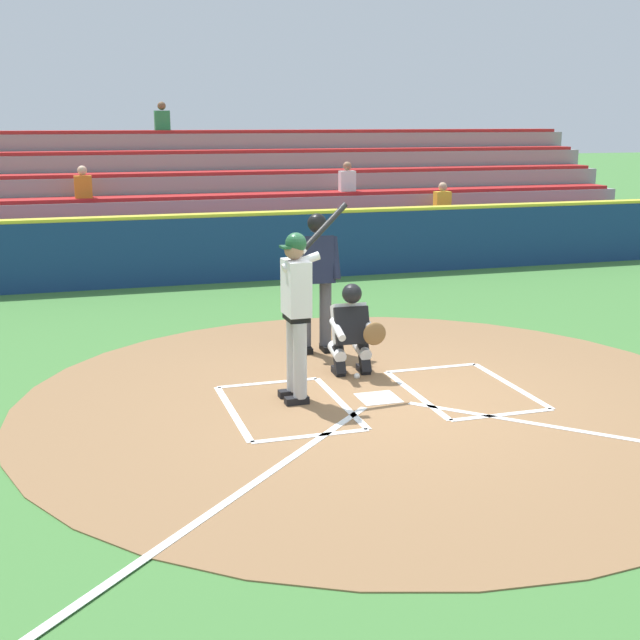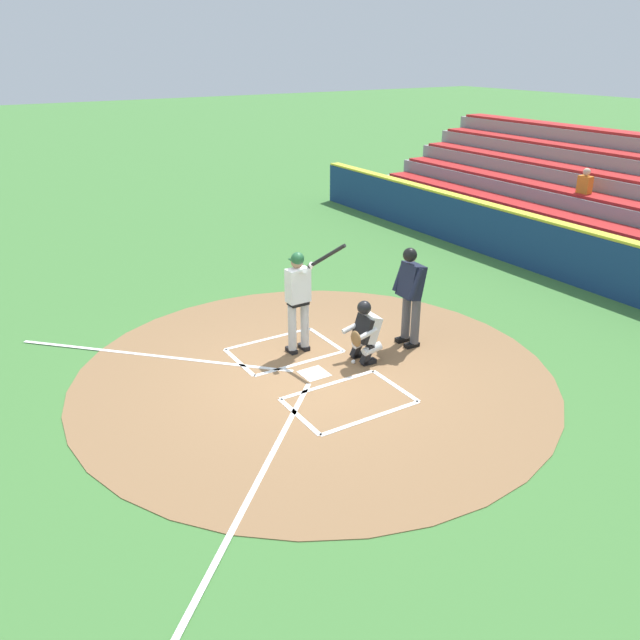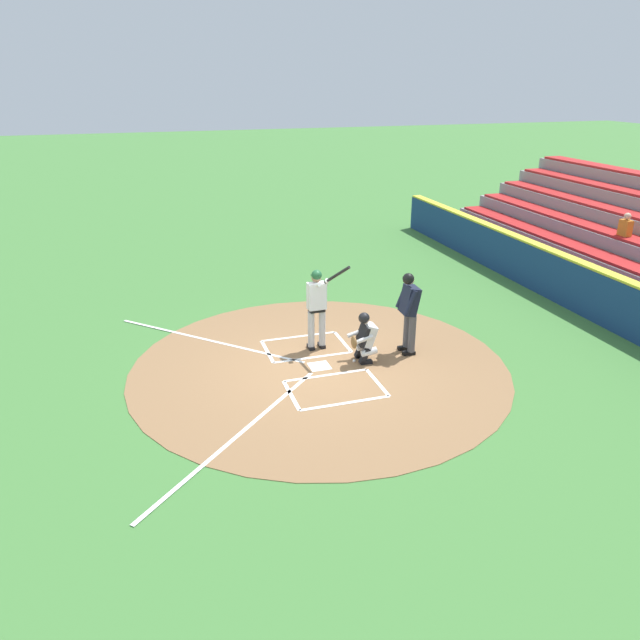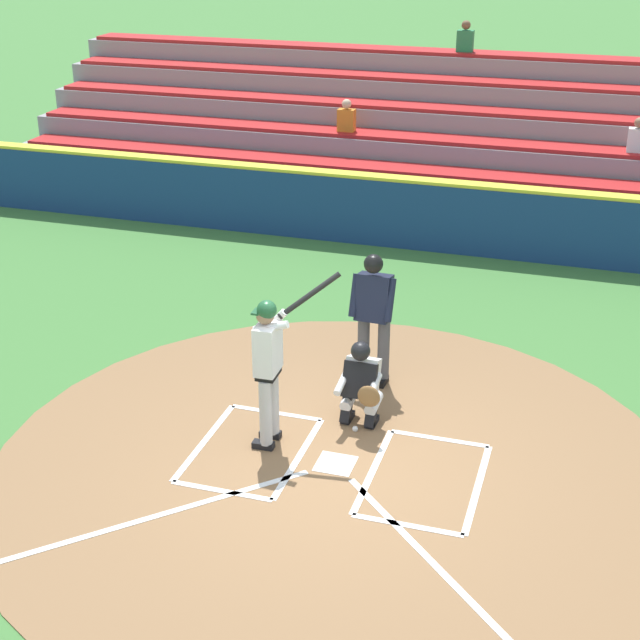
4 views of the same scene
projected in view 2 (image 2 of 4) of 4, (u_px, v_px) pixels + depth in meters
name	position (u px, v px, depth m)	size (l,w,h in m)	color
ground_plane	(314.00, 374.00, 10.89)	(120.00, 120.00, 0.00)	#427A38
dirt_circle	(314.00, 374.00, 10.89)	(8.00, 8.00, 0.01)	olive
home_plate_and_chalk	(268.00, 387.00, 10.46)	(7.93, 4.91, 0.01)	white
batter	(299.00, 295.00, 11.25)	(0.92, 0.73, 2.13)	#BCBCBC
catcher	(365.00, 330.00, 11.12)	(0.59, 0.62, 1.13)	black
plate_umpire	(410.00, 290.00, 11.55)	(0.59, 0.43, 1.86)	#4C4C51
baseball	(353.00, 362.00, 11.24)	(0.07, 0.07, 0.07)	white
backstop_wall	(604.00, 264.00, 14.26)	(22.00, 0.36, 1.31)	navy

